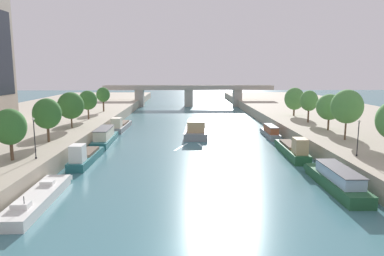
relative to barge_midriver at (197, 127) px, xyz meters
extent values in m
plane|color=#42757F|center=(-1.12, -48.22, -0.99)|extent=(400.00, 400.00, 0.00)
cube|color=#A89E89|center=(-35.82, 6.78, 0.18)|extent=(36.00, 170.00, 2.33)
cube|color=#A89E89|center=(33.57, 6.78, 0.18)|extent=(36.00, 170.00, 2.33)
cube|color=gray|center=(0.05, 0.83, -0.36)|extent=(5.46, 22.44, 1.25)
cube|color=gray|center=(0.71, 12.28, -0.24)|extent=(4.03, 1.49, 0.99)
cube|color=gray|center=(0.05, 0.83, 0.29)|extent=(5.54, 22.44, 0.06)
cube|color=tan|center=(-0.39, -6.72, 1.28)|extent=(3.38, 4.62, 1.91)
cube|color=black|center=(-0.26, -4.49, 1.57)|extent=(2.50, 0.18, 0.54)
cube|color=brown|center=(0.18, 3.05, 0.50)|extent=(3.92, 11.73, 0.36)
cylinder|color=#232328|center=(0.29, -5.87, 0.87)|extent=(0.07, 0.07, 1.10)
cube|color=silver|center=(0.48, -14.69, -0.97)|extent=(1.67, 5.93, 0.03)
cube|color=silver|center=(-3.11, -14.48, -0.97)|extent=(2.33, 5.78, 0.03)
cube|color=silver|center=(-16.17, -39.19, -0.52)|extent=(2.83, 12.46, 0.93)
cube|color=silver|center=(-16.33, -32.64, -0.43)|extent=(2.43, 1.26, 0.83)
cube|color=silver|center=(-16.17, -39.19, -0.02)|extent=(2.88, 12.46, 0.06)
cube|color=white|center=(-16.24, -36.46, 0.21)|extent=(1.29, 0.93, 0.40)
cube|color=white|center=(-16.09, -42.66, 0.25)|extent=(1.42, 1.13, 0.48)
cylinder|color=#232328|center=(-15.71, -42.90, 0.56)|extent=(0.07, 0.07, 1.10)
cube|color=#23666B|center=(-15.78, -23.88, -0.50)|extent=(2.30, 10.59, 0.98)
cube|color=#23666B|center=(-15.72, -18.25, -0.40)|extent=(2.09, 1.23, 0.85)
cube|color=#23666B|center=(-15.78, -23.88, 0.02)|extent=(2.34, 10.59, 0.06)
cube|color=white|center=(-15.82, -27.48, 1.11)|extent=(1.66, 2.13, 2.13)
cube|color=black|center=(-15.81, -26.41, 1.43)|extent=(1.31, 0.04, 0.60)
cube|color=brown|center=(-15.77, -22.83, 0.23)|extent=(1.76, 5.51, 0.36)
cylinder|color=#232328|center=(-15.49, -27.06, 0.60)|extent=(0.07, 0.07, 1.10)
cube|color=#23666B|center=(-16.07, -11.05, -0.49)|extent=(2.86, 11.79, 0.99)
cube|color=#23666B|center=(-16.22, -4.84, -0.39)|extent=(2.47, 1.28, 0.86)
cube|color=#23666B|center=(-16.07, -11.05, 0.04)|extent=(2.91, 11.79, 0.06)
cube|color=beige|center=(-16.05, -11.63, 0.86)|extent=(2.29, 7.55, 1.59)
cube|color=#4C4C51|center=(-16.05, -11.63, 1.69)|extent=(2.45, 7.78, 0.08)
cylinder|color=#232328|center=(-15.60, -14.56, 0.62)|extent=(0.07, 0.07, 1.10)
cube|color=gray|center=(-15.90, 3.49, -0.51)|extent=(2.76, 12.21, 0.96)
cube|color=gray|center=(-15.74, 9.91, -0.41)|extent=(2.37, 1.27, 0.84)
cube|color=gray|center=(-15.90, 3.49, 0.01)|extent=(2.81, 12.21, 0.06)
cube|color=beige|center=(-16.00, -0.65, 1.01)|extent=(1.91, 2.48, 1.94)
cube|color=black|center=(-15.97, 0.58, 1.30)|extent=(1.48, 0.07, 0.54)
cube|color=brown|center=(-15.87, 4.70, 0.22)|extent=(2.07, 6.37, 0.36)
cylinder|color=#232328|center=(-15.62, -0.17, 0.59)|extent=(0.07, 0.07, 1.10)
cube|color=#235633|center=(13.31, -35.47, -0.42)|extent=(2.59, 11.96, 1.14)
cube|color=#235633|center=(13.35, -29.15, -0.30)|extent=(2.41, 1.25, 0.94)
cube|color=#235633|center=(13.31, -35.47, 0.18)|extent=(2.64, 11.96, 0.06)
cube|color=#9EBCD6|center=(13.31, -36.07, 0.79)|extent=(2.11, 7.66, 1.15)
cube|color=#4C4C51|center=(13.31, -36.07, 1.41)|extent=(2.27, 7.89, 0.08)
cylinder|color=#232328|center=(13.67, -39.06, 0.76)|extent=(0.07, 0.07, 1.10)
cube|color=#235633|center=(13.05, -20.64, -0.39)|extent=(2.61, 12.01, 1.20)
cube|color=#235633|center=(13.27, -14.32, -0.27)|extent=(2.12, 1.32, 0.97)
cube|color=#235633|center=(13.05, -20.64, 0.24)|extent=(2.66, 12.01, 0.06)
cube|color=tan|center=(12.90, -24.69, 1.31)|extent=(1.73, 2.45, 2.06)
cube|color=black|center=(12.95, -23.49, 1.61)|extent=(1.31, 0.08, 0.58)
cube|color=brown|center=(13.09, -19.44, 0.45)|extent=(1.93, 6.27, 0.36)
cylinder|color=#232328|center=(13.25, -24.23, 0.82)|extent=(0.07, 0.07, 1.10)
cube|color=gray|center=(13.44, -5.84, -0.53)|extent=(1.90, 9.23, 0.92)
cube|color=gray|center=(13.47, -0.88, -0.43)|extent=(1.76, 1.21, 0.82)
cube|color=gray|center=(13.44, -5.84, -0.04)|extent=(1.93, 9.23, 0.06)
cube|color=#9E5133|center=(13.44, -6.30, 0.58)|extent=(1.55, 5.91, 1.17)
cube|color=#4C4C51|center=(13.44, -6.30, 1.20)|extent=(1.66, 6.09, 0.08)
cylinder|color=#232328|center=(13.70, -8.61, 0.54)|extent=(0.07, 0.07, 1.10)
cylinder|color=brown|center=(-21.82, -31.76, 2.69)|extent=(0.36, 0.36, 2.69)
ellipsoid|color=#336B2D|center=(-21.82, -31.76, 5.14)|extent=(3.56, 3.56, 4.02)
cylinder|color=brown|center=(-21.63, -21.35, 2.77)|extent=(0.36, 0.36, 2.84)
ellipsoid|color=#336B2D|center=(-21.63, -21.35, 5.35)|extent=(3.89, 3.89, 4.24)
cylinder|color=brown|center=(-22.21, -8.95, 2.66)|extent=(0.27, 0.27, 2.64)
ellipsoid|color=#336B2D|center=(-22.21, -8.95, 5.26)|extent=(4.48, 4.48, 4.65)
cylinder|color=brown|center=(-22.22, 2.17, 2.76)|extent=(0.31, 0.31, 2.84)
ellipsoid|color=#336B2D|center=(-22.22, 2.17, 5.26)|extent=(3.71, 3.71, 3.93)
cylinder|color=brown|center=(-22.26, 16.23, 2.90)|extent=(0.38, 0.38, 3.11)
ellipsoid|color=#336B2D|center=(-22.26, 16.23, 5.44)|extent=(3.26, 3.26, 3.56)
cylinder|color=brown|center=(20.68, -20.76, 3.10)|extent=(0.25, 0.25, 3.51)
ellipsoid|color=#4C8942|center=(20.68, -20.76, 6.19)|extent=(4.47, 4.47, 4.85)
cylinder|color=brown|center=(21.62, -12.28, 2.70)|extent=(0.31, 0.31, 2.71)
ellipsoid|color=#4C8942|center=(21.62, -12.28, 5.25)|extent=(4.27, 4.27, 4.33)
cylinder|color=brown|center=(21.34, -3.21, 2.90)|extent=(0.32, 0.32, 3.11)
ellipsoid|color=#4C8942|center=(21.34, -3.21, 5.54)|extent=(3.40, 3.40, 3.94)
cylinder|color=brown|center=(21.66, 6.96, 2.55)|extent=(0.37, 0.37, 2.42)
ellipsoid|color=#4C8942|center=(21.66, 6.96, 5.11)|extent=(4.33, 4.33, 4.89)
cylinder|color=black|center=(-19.45, -31.13, 3.56)|extent=(0.11, 0.11, 4.43)
sphere|color=#EAE5C6|center=(-19.45, -31.13, 5.92)|extent=(0.28, 0.28, 0.28)
cylinder|color=black|center=(-19.45, -31.13, 1.45)|extent=(0.22, 0.22, 0.20)
cylinder|color=black|center=(17.67, -30.68, 3.35)|extent=(0.11, 0.11, 4.01)
sphere|color=#EAE5C6|center=(17.67, -30.68, 5.50)|extent=(0.28, 0.28, 0.28)
cylinder|color=black|center=(17.67, -30.68, 1.45)|extent=(0.22, 0.22, 0.20)
cube|color=#232833|center=(-32.72, -10.23, 14.16)|extent=(0.04, 7.38, 13.98)
cube|color=#9E998E|center=(-1.12, 51.17, 5.03)|extent=(57.39, 4.40, 0.60)
cube|color=#9E998E|center=(-1.12, 49.17, 5.78)|extent=(57.39, 0.30, 0.90)
cube|color=#9E998E|center=(-1.12, 53.17, 5.78)|extent=(57.39, 0.30, 0.90)
cube|color=#9E998E|center=(-17.82, 51.17, 1.87)|extent=(2.80, 3.60, 5.72)
cube|color=#9E998E|center=(-1.12, 51.17, 1.87)|extent=(2.80, 3.60, 5.72)
cube|color=#9E998E|center=(15.57, 51.17, 1.87)|extent=(2.80, 3.60, 5.72)
camera|label=1|loc=(-2.51, -71.20, 11.32)|focal=33.54mm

